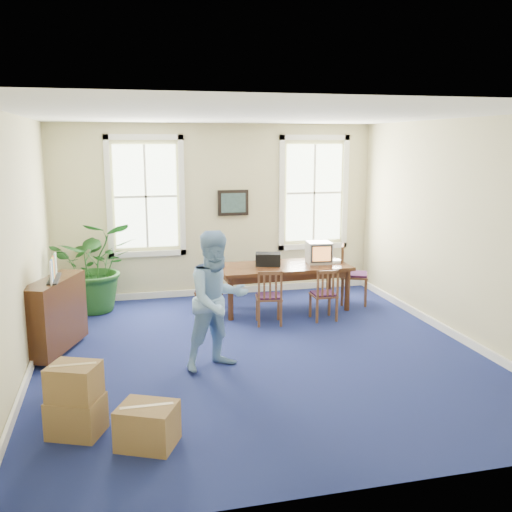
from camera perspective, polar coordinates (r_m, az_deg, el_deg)
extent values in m
plane|color=navy|center=(7.98, 0.34, -9.70)|extent=(6.50, 6.50, 0.00)
plane|color=white|center=(7.45, 0.37, 13.92)|extent=(6.50, 6.50, 0.00)
plane|color=beige|center=(10.70, -3.93, 4.52)|extent=(6.50, 0.00, 6.50)
plane|color=beige|center=(4.55, 10.47, -4.99)|extent=(6.50, 0.00, 6.50)
plane|color=beige|center=(7.42, -22.72, 0.64)|extent=(0.00, 6.50, 6.50)
plane|color=beige|center=(8.77, 19.73, 2.38)|extent=(0.00, 6.50, 6.50)
cube|color=white|center=(10.96, -3.79, -3.51)|extent=(6.00, 0.04, 0.12)
cube|color=white|center=(7.83, -21.63, -10.49)|extent=(0.04, 6.50, 0.12)
cube|color=white|center=(9.11, 18.92, -7.23)|extent=(0.04, 6.50, 0.12)
cube|color=white|center=(10.18, 8.02, -0.50)|extent=(0.18, 0.22, 0.05)
cube|color=black|center=(9.82, 1.21, -0.33)|extent=(0.49, 0.38, 0.21)
imported|color=#82AFE3|center=(7.25, -3.87, -4.46)|extent=(1.05, 0.93, 1.79)
cube|color=#472613|center=(8.32, -19.41, -5.90)|extent=(0.78, 1.30, 0.98)
imported|color=#1E4F1C|center=(10.10, -15.73, -0.96)|extent=(1.43, 1.25, 1.58)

